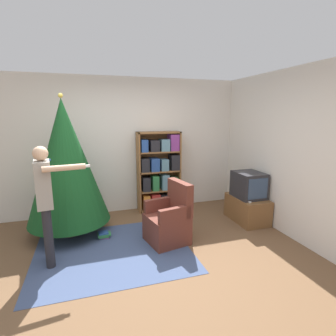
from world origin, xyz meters
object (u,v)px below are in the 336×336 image
Objects in this scene: armchair at (169,221)px; television at (249,185)px; bookshelf at (159,172)px; standing_person at (45,197)px; christmas_tree at (66,162)px.

television is at bearing 89.91° from armchair.
television is (1.37, -1.03, -0.10)m from bookshelf.
christmas_tree is at bearing 159.03° from standing_person.
standing_person is at bearing -141.61° from bookshelf.
christmas_tree is at bearing 172.27° from television.
standing_person is (-1.87, -1.48, 0.13)m from bookshelf.
bookshelf is 0.71× the size of christmas_tree.
standing_person reaches higher than television.
armchair is at bearing -27.13° from christmas_tree.
bookshelf reaches higher than television.
standing_person is at bearing -171.93° from television.
armchair is at bearing 86.39° from standing_person.
christmas_tree is (-1.67, -0.61, 0.40)m from bookshelf.
bookshelf is 2.39m from standing_person.
bookshelf is 1.72× the size of armchair.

